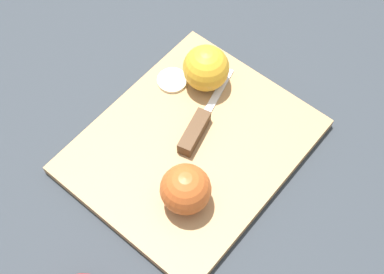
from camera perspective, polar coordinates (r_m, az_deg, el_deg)
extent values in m
plane|color=#282D33|center=(0.85, 0.00, -1.27)|extent=(4.00, 4.00, 0.00)
cube|color=#A37A4C|center=(0.84, 0.00, -0.98)|extent=(0.36, 0.30, 0.02)
sphere|color=#AD4C1E|center=(0.76, -0.69, -5.60)|extent=(0.07, 0.07, 0.07)
cylinder|color=beige|center=(0.76, -0.35, -5.94)|extent=(0.07, 0.01, 0.07)
sphere|color=gold|center=(0.87, 1.51, 7.36)|extent=(0.08, 0.08, 0.08)
cylinder|color=beige|center=(0.88, 1.45, 7.71)|extent=(0.05, 0.05, 0.07)
cube|color=silver|center=(0.89, 2.78, 4.76)|extent=(0.11, 0.04, 0.00)
cube|color=#472D19|center=(0.83, 0.25, 0.52)|extent=(0.08, 0.04, 0.02)
cylinder|color=beige|center=(0.90, -2.12, 6.06)|extent=(0.05, 0.05, 0.01)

